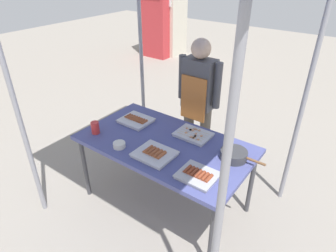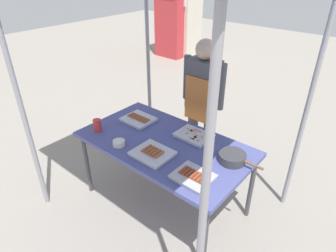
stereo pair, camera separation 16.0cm
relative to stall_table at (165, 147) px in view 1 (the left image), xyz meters
The scene contains 12 objects.
ground_plane 0.70m from the stall_table, ahead, with size 18.00×18.00×0.00m, color gray.
stall_table is the anchor object (origin of this frame).
tray_grilled_sausages 0.49m from the stall_table, 164.51° to the left, with size 0.31×0.27×0.05m.
tray_meat_skewers 0.30m from the stall_table, 57.32° to the left, with size 0.33×0.25×0.04m.
tray_pork_links 0.57m from the stall_table, 26.16° to the right, with size 0.30×0.26×0.05m.
tray_spring_rolls 0.24m from the stall_table, 75.64° to the right, with size 0.33×0.29×0.05m.
cooking_wok 0.65m from the stall_table, 12.74° to the left, with size 0.39×0.23×0.08m.
condiment_bowl 0.42m from the stall_table, 132.42° to the right, with size 0.11×0.11×0.05m, color silver.
drink_cup_near_edge 0.70m from the stall_table, 157.43° to the right, with size 0.08×0.08×0.12m, color red.
vendor_woman 0.80m from the stall_table, 98.29° to the left, with size 0.52×0.23×1.54m.
neighbor_stall_left 5.55m from the stall_table, 126.76° to the left, with size 0.95×0.67×1.75m.
neighbor_stall_right 5.29m from the stall_table, 128.60° to the left, with size 0.72×0.59×2.09m.
Camera 1 is at (1.37, -1.82, 2.25)m, focal length 31.44 mm.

